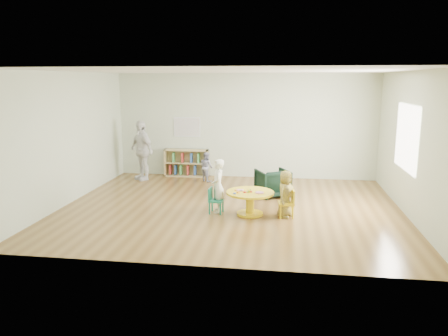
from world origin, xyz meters
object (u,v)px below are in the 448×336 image
object	(u,v)px
armchair	(273,183)
toddler	(206,167)
activity_table	(250,199)
child_right	(285,194)
bookshelf	(186,163)
kid_chair_left	(214,200)
child_left	(218,186)
kid_chair_right	(288,202)
adult_caretaker	(142,150)

from	to	relation	value
armchair	toddler	world-z (taller)	toddler
activity_table	child_right	xyz separation A→B (m)	(0.69, -0.03, 0.13)
bookshelf	child_right	size ratio (longest dim) A/B	1.31
bookshelf	toddler	distance (m)	0.87
kid_chair_left	child_left	size ratio (longest dim) A/B	0.48
activity_table	kid_chair_right	xyz separation A→B (m)	(0.75, -0.06, -0.03)
bookshelf	toddler	bearing A→B (deg)	-39.43
adult_caretaker	kid_chair_right	bearing A→B (deg)	3.66
activity_table	armchair	bearing A→B (deg)	75.11
bookshelf	armchair	world-z (taller)	bookshelf
armchair	child_right	xyz separation A→B (m)	(0.29, -1.51, 0.15)
activity_table	child_right	distance (m)	0.70
child_left	kid_chair_right	bearing A→B (deg)	74.43
kid_chair_left	activity_table	bearing A→B (deg)	94.21
child_right	armchair	bearing A→B (deg)	35.21
child_right	kid_chair_left	bearing A→B (deg)	112.92
armchair	toddler	xyz separation A→B (m)	(-1.77, 1.27, 0.08)
bookshelf	toddler	world-z (taller)	toddler
adult_caretaker	child_left	bearing A→B (deg)	-7.57
activity_table	bookshelf	world-z (taller)	bookshelf
child_right	adult_caretaker	world-z (taller)	adult_caretaker
kid_chair_left	child_right	size ratio (longest dim) A/B	0.57
kid_chair_left	kid_chair_right	xyz separation A→B (m)	(1.46, -0.06, 0.02)
bookshelf	adult_caretaker	bearing A→B (deg)	-150.60
kid_chair_left	bookshelf	world-z (taller)	bookshelf
kid_chair_left	adult_caretaker	bearing A→B (deg)	-133.65
child_right	bookshelf	bearing A→B (deg)	63.71
activity_table	child_left	xyz separation A→B (m)	(-0.65, 0.08, 0.22)
kid_chair_right	armchair	distance (m)	1.58
adult_caretaker	armchair	bearing A→B (deg)	19.99
child_left	adult_caretaker	bearing A→B (deg)	-146.64
child_left	armchair	bearing A→B (deg)	133.29
activity_table	kid_chair_left	distance (m)	0.72
child_right	toddler	bearing A→B (deg)	60.92
child_left	child_right	world-z (taller)	child_left
kid_chair_left	toddler	size ratio (longest dim) A/B	0.67
child_left	child_right	size ratio (longest dim) A/B	1.18
child_left	bookshelf	bearing A→B (deg)	-166.35
kid_chair_right	adult_caretaker	distance (m)	4.77
activity_table	child_right	size ratio (longest dim) A/B	1.03
kid_chair_right	adult_caretaker	size ratio (longest dim) A/B	0.35
kid_chair_right	child_left	bearing A→B (deg)	76.73
bookshelf	child_right	xyz separation A→B (m)	(2.74, -3.33, 0.09)
toddler	child_right	bearing A→B (deg)	167.97
kid_chair_right	armchair	bearing A→B (deg)	5.39
activity_table	toddler	size ratio (longest dim) A/B	1.21
child_right	kid_chair_right	bearing A→B (deg)	-92.09
child_left	toddler	world-z (taller)	child_left
activity_table	bookshelf	xyz separation A→B (m)	(-2.05, 3.30, 0.04)
activity_table	adult_caretaker	world-z (taller)	adult_caretaker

